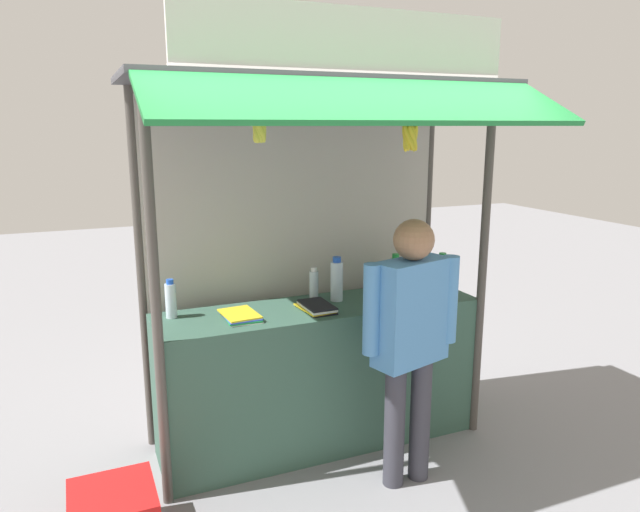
{
  "coord_description": "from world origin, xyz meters",
  "views": [
    {
      "loc": [
        -1.47,
        -3.5,
        2.2
      ],
      "look_at": [
        0.0,
        0.0,
        1.35
      ],
      "focal_mm": 32.85,
      "sensor_mm": 36.0,
      "label": 1
    }
  ],
  "objects_px": {
    "water_bottle_back_right": "(395,274)",
    "water_bottle_left": "(442,273)",
    "magazine_stack_right": "(317,307)",
    "magazine_stack_front_right": "(426,296)",
    "water_bottle_rear_center": "(420,270)",
    "water_bottle_back_left": "(171,300)",
    "water_bottle_far_left": "(314,284)",
    "vendor_person": "(411,329)",
    "banana_bunch_leftmost": "(410,138)",
    "banana_bunch_rightmost": "(259,131)",
    "magazine_stack_far_right": "(241,316)",
    "water_bottle_front_left": "(337,280)"
  },
  "relations": [
    {
      "from": "vendor_person",
      "to": "water_bottle_front_left",
      "type": "bearing_deg",
      "value": 85.78
    },
    {
      "from": "water_bottle_front_left",
      "to": "water_bottle_left",
      "type": "relative_size",
      "value": 1.09
    },
    {
      "from": "water_bottle_back_left",
      "to": "water_bottle_rear_center",
      "type": "height_order",
      "value": "water_bottle_back_left"
    },
    {
      "from": "magazine_stack_far_right",
      "to": "magazine_stack_front_right",
      "type": "distance_m",
      "value": 1.33
    },
    {
      "from": "water_bottle_back_left",
      "to": "banana_bunch_rightmost",
      "type": "height_order",
      "value": "banana_bunch_rightmost"
    },
    {
      "from": "water_bottle_left",
      "to": "magazine_stack_far_right",
      "type": "distance_m",
      "value": 1.54
    },
    {
      "from": "water_bottle_rear_center",
      "to": "vendor_person",
      "type": "distance_m",
      "value": 1.06
    },
    {
      "from": "vendor_person",
      "to": "water_bottle_left",
      "type": "bearing_deg",
      "value": 28.8
    },
    {
      "from": "water_bottle_back_right",
      "to": "water_bottle_left",
      "type": "relative_size",
      "value": 0.99
    },
    {
      "from": "magazine_stack_far_right",
      "to": "vendor_person",
      "type": "relative_size",
      "value": 0.19
    },
    {
      "from": "water_bottle_left",
      "to": "magazine_stack_right",
      "type": "xyz_separation_m",
      "value": [
        -1.03,
        -0.07,
        -0.11
      ]
    },
    {
      "from": "water_bottle_back_left",
      "to": "banana_bunch_leftmost",
      "type": "relative_size",
      "value": 0.81
    },
    {
      "from": "water_bottle_back_right",
      "to": "vendor_person",
      "type": "relative_size",
      "value": 0.17
    },
    {
      "from": "water_bottle_far_left",
      "to": "water_bottle_rear_center",
      "type": "bearing_deg",
      "value": 2.15
    },
    {
      "from": "banana_bunch_leftmost",
      "to": "water_bottle_rear_center",
      "type": "bearing_deg",
      "value": 50.41
    },
    {
      "from": "banana_bunch_leftmost",
      "to": "banana_bunch_rightmost",
      "type": "bearing_deg",
      "value": 179.89
    },
    {
      "from": "water_bottle_rear_center",
      "to": "banana_bunch_leftmost",
      "type": "relative_size",
      "value": 0.78
    },
    {
      "from": "water_bottle_rear_center",
      "to": "magazine_stack_front_right",
      "type": "relative_size",
      "value": 0.95
    },
    {
      "from": "water_bottle_back_left",
      "to": "magazine_stack_front_right",
      "type": "height_order",
      "value": "water_bottle_back_left"
    },
    {
      "from": "water_bottle_back_right",
      "to": "water_bottle_back_left",
      "type": "xyz_separation_m",
      "value": [
        -1.61,
        0.03,
        -0.02
      ]
    },
    {
      "from": "water_bottle_rear_center",
      "to": "banana_bunch_rightmost",
      "type": "bearing_deg",
      "value": -157.45
    },
    {
      "from": "water_bottle_rear_center",
      "to": "magazine_stack_far_right",
      "type": "xyz_separation_m",
      "value": [
        -1.49,
        -0.25,
        -0.1
      ]
    },
    {
      "from": "water_bottle_far_left",
      "to": "banana_bunch_rightmost",
      "type": "relative_size",
      "value": 0.92
    },
    {
      "from": "water_bottle_front_left",
      "to": "magazine_stack_right",
      "type": "bearing_deg",
      "value": -144.6
    },
    {
      "from": "water_bottle_left",
      "to": "banana_bunch_rightmost",
      "type": "height_order",
      "value": "banana_bunch_rightmost"
    },
    {
      "from": "water_bottle_front_left",
      "to": "water_bottle_back_left",
      "type": "bearing_deg",
      "value": 176.52
    },
    {
      "from": "water_bottle_front_left",
      "to": "banana_bunch_rightmost",
      "type": "height_order",
      "value": "banana_bunch_rightmost"
    },
    {
      "from": "water_bottle_back_right",
      "to": "magazine_stack_far_right",
      "type": "distance_m",
      "value": 1.23
    },
    {
      "from": "water_bottle_far_left",
      "to": "banana_bunch_rightmost",
      "type": "distance_m",
      "value": 1.32
    },
    {
      "from": "banana_bunch_leftmost",
      "to": "water_bottle_front_left",
      "type": "bearing_deg",
      "value": 119.34
    },
    {
      "from": "water_bottle_far_left",
      "to": "magazine_stack_far_right",
      "type": "bearing_deg",
      "value": -160.05
    },
    {
      "from": "banana_bunch_rightmost",
      "to": "vendor_person",
      "type": "bearing_deg",
      "value": -17.61
    },
    {
      "from": "water_bottle_rear_center",
      "to": "banana_bunch_leftmost",
      "type": "height_order",
      "value": "banana_bunch_leftmost"
    },
    {
      "from": "magazine_stack_far_right",
      "to": "magazine_stack_right",
      "type": "xyz_separation_m",
      "value": [
        0.51,
        -0.03,
        0.01
      ]
    },
    {
      "from": "magazine_stack_front_right",
      "to": "banana_bunch_rightmost",
      "type": "xyz_separation_m",
      "value": [
        -1.28,
        -0.26,
        1.14
      ]
    },
    {
      "from": "banana_bunch_leftmost",
      "to": "water_bottle_far_left",
      "type": "bearing_deg",
      "value": 125.13
    },
    {
      "from": "water_bottle_back_right",
      "to": "magazine_stack_far_right",
      "type": "bearing_deg",
      "value": -172.57
    },
    {
      "from": "water_bottle_left",
      "to": "magazine_stack_far_right",
      "type": "bearing_deg",
      "value": -178.54
    },
    {
      "from": "water_bottle_left",
      "to": "vendor_person",
      "type": "height_order",
      "value": "vendor_person"
    },
    {
      "from": "water_bottle_back_right",
      "to": "magazine_stack_right",
      "type": "height_order",
      "value": "water_bottle_back_right"
    },
    {
      "from": "water_bottle_back_right",
      "to": "water_bottle_left",
      "type": "bearing_deg",
      "value": -20.11
    },
    {
      "from": "water_bottle_left",
      "to": "vendor_person",
      "type": "bearing_deg",
      "value": -135.28
    },
    {
      "from": "water_bottle_far_left",
      "to": "banana_bunch_rightmost",
      "type": "bearing_deg",
      "value": -134.06
    },
    {
      "from": "magazine_stack_right",
      "to": "magazine_stack_front_right",
      "type": "xyz_separation_m",
      "value": [
        0.82,
        -0.06,
        0.0
      ]
    },
    {
      "from": "water_bottle_back_right",
      "to": "water_bottle_far_left",
      "type": "height_order",
      "value": "water_bottle_back_right"
    },
    {
      "from": "water_bottle_front_left",
      "to": "water_bottle_far_left",
      "type": "relative_size",
      "value": 1.37
    },
    {
      "from": "water_bottle_back_left",
      "to": "water_bottle_rear_center",
      "type": "distance_m",
      "value": 1.89
    },
    {
      "from": "water_bottle_far_left",
      "to": "water_bottle_left",
      "type": "distance_m",
      "value": 0.96
    },
    {
      "from": "water_bottle_rear_center",
      "to": "magazine_stack_front_right",
      "type": "distance_m",
      "value": 0.39
    },
    {
      "from": "banana_bunch_leftmost",
      "to": "vendor_person",
      "type": "height_order",
      "value": "banana_bunch_leftmost"
    }
  ]
}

